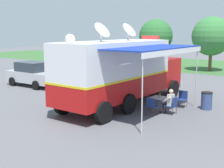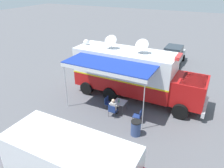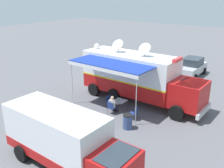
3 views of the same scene
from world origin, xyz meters
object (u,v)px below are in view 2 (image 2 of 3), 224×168
Objects in this scene: water_bottle at (119,101)px; car_behind_truck at (173,55)px; folding_chair_beside_table at (108,102)px; seated_responder at (114,107)px; command_truck at (134,73)px; folding_chair_at_table at (113,110)px; trash_bin at (136,128)px; folding_chair_spare_by_truck at (139,115)px; folding_table at (120,102)px.

water_bottle is 0.05× the size of car_behind_truck.
seated_responder is at bearing 51.12° from folding_chair_beside_table.
folding_chair_at_table is at bearing -4.39° from command_truck.
trash_bin is (1.22, 1.93, -0.20)m from seated_responder.
folding_chair_beside_table is at bearing -103.50° from folding_chair_spare_by_truck.
folding_chair_spare_by_truck is at bearing 1.38° from car_behind_truck.
folding_chair_beside_table and folding_chair_spare_by_truck have the same top height.
car_behind_truck is at bearing 172.98° from seated_responder.
folding_chair_spare_by_truck is 0.21× the size of car_behind_truck.
trash_bin is at bearing 45.83° from water_bottle.
water_bottle is 0.25× the size of trash_bin.
seated_responder is at bearing -90.14° from folding_chair_spare_by_truck.
car_behind_truck is at bearing -178.62° from folding_chair_spare_by_truck.
water_bottle is 0.59m from seated_responder.
trash_bin is at bearing 61.92° from folding_chair_at_table.
trash_bin is (1.79, 2.64, -0.06)m from folding_chair_beside_table.
command_truck is 2.83m from folding_chair_beside_table.
folding_table is 0.95× the size of folding_chair_at_table.
command_truck is 4.64m from trash_bin.
command_truck is 2.53m from water_bottle.
command_truck is 11.00× the size of folding_chair_spare_by_truck.
folding_table is (2.21, -0.08, -1.27)m from command_truck.
folding_chair_spare_by_truck is (0.57, 2.38, 0.00)m from folding_chair_beside_table.
command_truck reaches higher than folding_chair_spare_by_truck.
seated_responder is at bearing -122.33° from trash_bin.
seated_responder reaches higher than folding_chair_spare_by_truck.
folding_chair_beside_table is at bearing -124.18° from trash_bin.
command_truck is 7.65× the size of seated_responder.
folding_table is 0.18m from water_bottle.
folding_table is 0.95× the size of folding_chair_beside_table.
car_behind_truck reaches higher than folding_chair_spare_by_truck.
folding_chair_spare_by_truck is (2.83, 1.45, -1.43)m from command_truck.
command_truck is 2.26× the size of car_behind_truck.
folding_table is at bearing -2.02° from command_truck.
folding_chair_at_table and folding_chair_spare_by_truck have the same top height.
command_truck reaches higher than folding_table.
command_truck is at bearing 175.61° from folding_chair_at_table.
command_truck reaches higher than trash_bin.
water_bottle is 2.58m from trash_bin.
command_truck is at bearing 176.95° from water_bottle.
seated_responder is (0.61, -0.15, -0.02)m from folding_table.
folding_chair_at_table is at bearing -1.97° from seated_responder.
command_truck reaches higher than seated_responder.
folding_chair_beside_table is at bearing -87.04° from folding_table.
folding_chair_at_table reaches higher than folding_table.
folding_table is 3.69× the size of water_bottle.
seated_responder is at bearing -10.57° from water_bottle.
water_bottle is 1.70m from folding_chair_spare_by_truck.
folding_table is at bearing 92.96° from folding_chair_beside_table.
command_truck is 3.11m from seated_responder.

